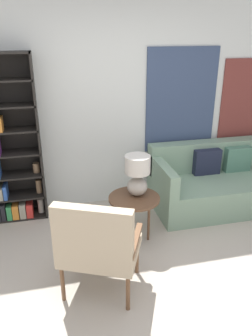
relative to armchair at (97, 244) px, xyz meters
The scene contains 6 objects.
ground_plane 0.71m from the armchair, 37.04° to the right, with size 14.00×14.00×0.00m, color #B2A899.
wall_back 1.97m from the armchair, 76.11° to the left, with size 6.40×0.08×2.70m.
armchair is the anchor object (origin of this frame).
couch 2.32m from the armchair, 34.03° to the left, with size 1.95×0.89×0.81m.
side_table 0.94m from the armchair, 56.17° to the left, with size 0.56×0.56×0.51m.
table_lamp 1.04m from the armchair, 55.64° to the left, with size 0.28×0.28×0.46m.
Camera 1 is at (-0.66, -1.99, 2.18)m, focal length 35.00 mm.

